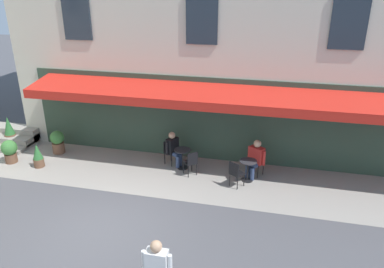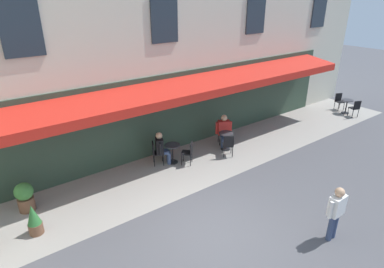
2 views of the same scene
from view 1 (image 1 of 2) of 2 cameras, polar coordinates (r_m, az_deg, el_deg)
ground_plane at (r=10.81m, az=-13.43°, el=-14.02°), size 70.00×70.00×0.00m
sidewalk_cafe_terrace at (r=12.76m, az=6.86°, el=-7.37°), size 20.50×3.20×0.01m
back_alley_steps at (r=17.48m, az=-26.49°, el=-0.34°), size 2.40×1.75×0.60m
cafe_table_mid_terrace at (r=12.66m, az=8.70°, el=-5.20°), size 0.60×0.60×0.75m
cafe_chair_black_corner_right at (r=12.20m, az=6.82°, el=-5.92°), size 0.56×0.56×0.91m
cafe_chair_black_under_awning at (r=13.11m, az=10.29°, el=-4.02°), size 0.55×0.55×0.91m
cafe_table_streetside at (r=13.34m, az=-1.49°, el=-3.44°), size 0.60×0.60×0.75m
cafe_chair_black_near_door at (r=12.82m, az=-0.12°, el=-4.28°), size 0.57×0.57×0.91m
cafe_chair_black_back_row at (r=13.68m, az=-3.54°, el=-2.51°), size 0.53×0.53×0.91m
seated_patron_in_red at (r=12.87m, az=9.81°, el=-3.66°), size 0.65×0.68×1.36m
seated_companion_in_black at (r=13.49m, az=-2.87°, el=-2.16°), size 0.63×0.61×1.31m
walking_pedestrian_in_white at (r=8.01m, az=-5.45°, el=-19.96°), size 0.65×0.26×1.58m
potted_plant_entrance_left at (r=17.12m, az=-26.55°, el=0.45°), size 0.44×0.44×1.20m
potted_plant_entrance_right at (r=15.38m, az=-26.53°, el=-2.29°), size 0.58×0.58×0.90m
potted_plant_mid_terrace at (r=15.49m, az=-20.19°, el=-1.09°), size 0.54×0.54×0.93m
potted_plant_under_sign at (r=14.60m, az=-22.88°, el=-3.15°), size 0.38×0.38×0.91m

